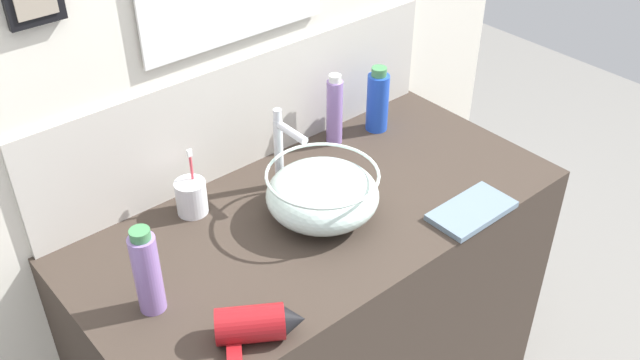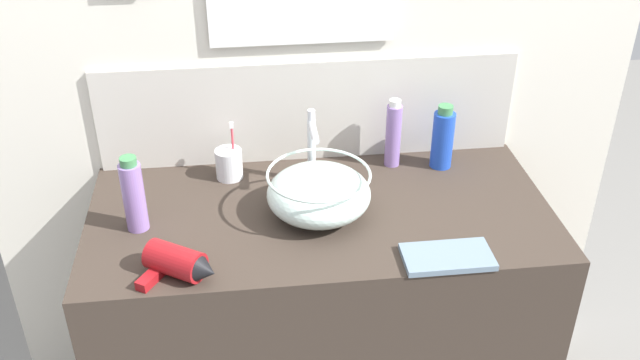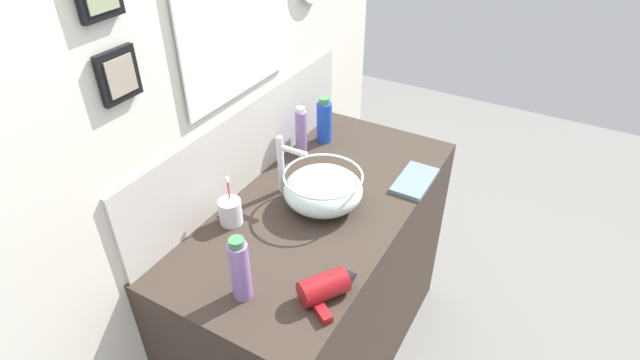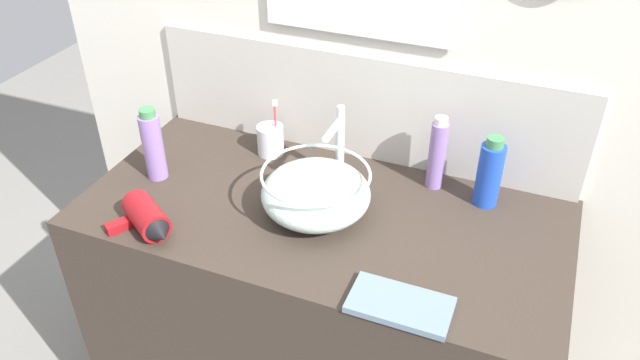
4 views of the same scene
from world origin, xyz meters
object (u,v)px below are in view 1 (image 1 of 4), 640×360
at_px(toothbrush_cup, 191,197).
at_px(lotion_bottle, 378,101).
at_px(hand_towel, 472,211).
at_px(glass_bowl_sink, 322,194).
at_px(spray_bottle, 147,272).
at_px(shampoo_bottle, 335,111).
at_px(faucet, 282,145).
at_px(hair_drier, 257,325).

distance_m(toothbrush_cup, lotion_bottle, 0.64).
bearing_deg(hand_towel, glass_bowl_sink, 141.25).
bearing_deg(spray_bottle, shampoo_bottle, 18.63).
bearing_deg(toothbrush_cup, hand_towel, -40.96).
xyz_separation_m(lotion_bottle, shampoo_bottle, (-0.14, 0.03, 0.01)).
distance_m(lotion_bottle, spray_bottle, 0.91).
relative_size(faucet, spray_bottle, 1.08).
bearing_deg(lotion_bottle, shampoo_bottle, 169.71).
relative_size(lotion_bottle, spray_bottle, 0.94).
relative_size(faucet, hair_drier, 1.12).
distance_m(shampoo_bottle, spray_bottle, 0.77).
distance_m(faucet, hand_towel, 0.51).
bearing_deg(hand_towel, lotion_bottle, 77.14).
height_order(faucet, lotion_bottle, faucet).
xyz_separation_m(hair_drier, shampoo_bottle, (0.61, 0.46, 0.07)).
height_order(toothbrush_cup, lotion_bottle, lotion_bottle).
relative_size(faucet, toothbrush_cup, 1.31).
relative_size(glass_bowl_sink, shampoo_bottle, 1.30).
bearing_deg(spray_bottle, glass_bowl_sink, 0.54).
xyz_separation_m(shampoo_bottle, hand_towel, (0.04, -0.48, -0.10)).
bearing_deg(lotion_bottle, hair_drier, -150.09).
xyz_separation_m(toothbrush_cup, spray_bottle, (-0.24, -0.23, 0.06)).
bearing_deg(faucet, toothbrush_cup, 164.46).
relative_size(toothbrush_cup, hand_towel, 0.79).
xyz_separation_m(faucet, toothbrush_cup, (-0.24, 0.07, -0.09)).
bearing_deg(faucet, hair_drier, -133.66).
bearing_deg(lotion_bottle, glass_bowl_sink, -151.38).
xyz_separation_m(lotion_bottle, hand_towel, (-0.10, -0.45, -0.09)).
height_order(hair_drier, shampoo_bottle, shampoo_bottle).
relative_size(faucet, hand_towel, 1.03).
height_order(glass_bowl_sink, toothbrush_cup, toothbrush_cup).
bearing_deg(spray_bottle, toothbrush_cup, 43.33).
bearing_deg(hand_towel, shampoo_bottle, 94.93).
bearing_deg(toothbrush_cup, hair_drier, -105.59).
bearing_deg(glass_bowl_sink, faucet, 90.00).
relative_size(shampoo_bottle, spray_bottle, 1.00).
relative_size(hair_drier, toothbrush_cup, 1.17).
distance_m(hair_drier, lotion_bottle, 0.88).
relative_size(hair_drier, shampoo_bottle, 0.96).
height_order(shampoo_bottle, spray_bottle, same).
xyz_separation_m(faucet, lotion_bottle, (0.40, 0.06, -0.04)).
relative_size(glass_bowl_sink, lotion_bottle, 1.40).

